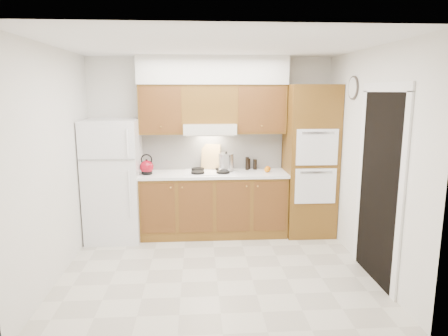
% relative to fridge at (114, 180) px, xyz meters
% --- Properties ---
extents(floor, '(3.60, 3.60, 0.00)m').
position_rel_fridge_xyz_m(floor, '(1.41, -1.14, -0.86)').
color(floor, beige).
rests_on(floor, ground).
extents(ceiling, '(3.60, 3.60, 0.00)m').
position_rel_fridge_xyz_m(ceiling, '(1.41, -1.14, 1.74)').
color(ceiling, white).
rests_on(ceiling, wall_back).
extents(wall_back, '(3.60, 0.02, 2.60)m').
position_rel_fridge_xyz_m(wall_back, '(1.41, 0.36, 0.44)').
color(wall_back, white).
rests_on(wall_back, floor).
extents(wall_left, '(0.02, 3.00, 2.60)m').
position_rel_fridge_xyz_m(wall_left, '(-0.40, -1.14, 0.44)').
color(wall_left, white).
rests_on(wall_left, floor).
extents(wall_right, '(0.02, 3.00, 2.60)m').
position_rel_fridge_xyz_m(wall_right, '(3.21, -1.14, 0.44)').
color(wall_right, white).
rests_on(wall_right, floor).
extents(fridge, '(0.75, 0.72, 1.72)m').
position_rel_fridge_xyz_m(fridge, '(0.00, 0.00, 0.00)').
color(fridge, white).
rests_on(fridge, floor).
extents(base_cabinets, '(2.11, 0.60, 0.90)m').
position_rel_fridge_xyz_m(base_cabinets, '(1.43, 0.06, -0.41)').
color(base_cabinets, brown).
rests_on(base_cabinets, floor).
extents(countertop, '(2.13, 0.62, 0.04)m').
position_rel_fridge_xyz_m(countertop, '(1.43, 0.05, 0.06)').
color(countertop, white).
rests_on(countertop, base_cabinets).
extents(backsplash, '(2.11, 0.03, 0.56)m').
position_rel_fridge_xyz_m(backsplash, '(1.43, 0.34, 0.36)').
color(backsplash, white).
rests_on(backsplash, countertop).
extents(oven_cabinet, '(0.70, 0.65, 2.20)m').
position_rel_fridge_xyz_m(oven_cabinet, '(2.85, 0.03, 0.24)').
color(oven_cabinet, brown).
rests_on(oven_cabinet, floor).
extents(upper_cab_left, '(0.63, 0.33, 0.70)m').
position_rel_fridge_xyz_m(upper_cab_left, '(0.69, 0.19, 0.99)').
color(upper_cab_left, brown).
rests_on(upper_cab_left, wall_back).
extents(upper_cab_right, '(0.73, 0.33, 0.70)m').
position_rel_fridge_xyz_m(upper_cab_right, '(2.12, 0.19, 0.99)').
color(upper_cab_right, brown).
rests_on(upper_cab_right, wall_back).
extents(range_hood, '(0.75, 0.45, 0.15)m').
position_rel_fridge_xyz_m(range_hood, '(1.38, 0.13, 0.71)').
color(range_hood, silver).
rests_on(range_hood, wall_back).
extents(upper_cab_over_hood, '(0.75, 0.33, 0.55)m').
position_rel_fridge_xyz_m(upper_cab_over_hood, '(1.38, 0.19, 1.06)').
color(upper_cab_over_hood, brown).
rests_on(upper_cab_over_hood, range_hood).
extents(soffit, '(2.13, 0.36, 0.40)m').
position_rel_fridge_xyz_m(soffit, '(1.43, 0.18, 1.54)').
color(soffit, silver).
rests_on(soffit, wall_back).
extents(cooktop, '(0.74, 0.50, 0.01)m').
position_rel_fridge_xyz_m(cooktop, '(1.38, 0.07, 0.09)').
color(cooktop, white).
rests_on(cooktop, countertop).
extents(doorway, '(0.02, 0.90, 2.10)m').
position_rel_fridge_xyz_m(doorway, '(3.19, -1.49, 0.19)').
color(doorway, black).
rests_on(doorway, floor).
extents(wall_clock, '(0.02, 0.30, 0.30)m').
position_rel_fridge_xyz_m(wall_clock, '(3.19, -0.59, 1.29)').
color(wall_clock, '#3F3833').
rests_on(wall_clock, wall_right).
extents(kettle, '(0.23, 0.23, 0.19)m').
position_rel_fridge_xyz_m(kettle, '(0.47, -0.01, 0.19)').
color(kettle, maroon).
rests_on(kettle, countertop).
extents(cutting_board, '(0.30, 0.16, 0.37)m').
position_rel_fridge_xyz_m(cutting_board, '(1.40, 0.28, 0.28)').
color(cutting_board, tan).
rests_on(cutting_board, countertop).
extents(stock_pot, '(0.28, 0.28, 0.23)m').
position_rel_fridge_xyz_m(stock_pot, '(1.62, 0.11, 0.23)').
color(stock_pot, silver).
rests_on(stock_pot, cooktop).
extents(condiment_a, '(0.07, 0.07, 0.20)m').
position_rel_fridge_xyz_m(condiment_a, '(1.95, 0.23, 0.18)').
color(condiment_a, black).
rests_on(condiment_a, countertop).
extents(condiment_b, '(0.05, 0.05, 0.16)m').
position_rel_fridge_xyz_m(condiment_b, '(1.98, 0.30, 0.16)').
color(condiment_b, black).
rests_on(condiment_b, countertop).
extents(condiment_c, '(0.07, 0.07, 0.16)m').
position_rel_fridge_xyz_m(condiment_c, '(2.07, 0.26, 0.16)').
color(condiment_c, black).
rests_on(condiment_c, countertop).
extents(orange_near, '(0.08, 0.08, 0.08)m').
position_rel_fridge_xyz_m(orange_near, '(2.21, 0.02, 0.12)').
color(orange_near, orange).
rests_on(orange_near, countertop).
extents(orange_far, '(0.11, 0.11, 0.08)m').
position_rel_fridge_xyz_m(orange_far, '(2.23, 0.07, 0.12)').
color(orange_far, orange).
rests_on(orange_far, countertop).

